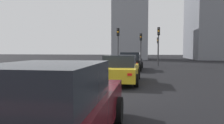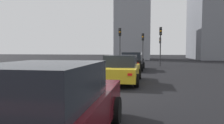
# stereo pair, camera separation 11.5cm
# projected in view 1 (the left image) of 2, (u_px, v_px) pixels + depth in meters

# --- Properties ---
(ground_plane) EXTENTS (160.00, 160.00, 0.20)m
(ground_plane) POSITION_uv_depth(u_px,v_px,m) (116.00, 92.00, 8.59)
(ground_plane) COLOR black
(car_black_lead) EXTENTS (4.80, 2.11, 1.60)m
(car_black_lead) POSITION_uv_depth(u_px,v_px,m) (131.00, 61.00, 17.77)
(car_black_lead) COLOR black
(car_black_lead) RESTS_ON ground_plane
(car_yellow_second) EXTENTS (4.34, 2.05, 1.50)m
(car_yellow_second) POSITION_uv_depth(u_px,v_px,m) (121.00, 69.00, 10.63)
(car_yellow_second) COLOR gold
(car_yellow_second) RESTS_ON ground_plane
(car_maroon_third) EXTENTS (4.65, 2.15, 1.53)m
(car_maroon_third) POSITION_uv_depth(u_px,v_px,m) (52.00, 110.00, 3.25)
(car_maroon_third) COLOR #510F16
(car_maroon_third) RESTS_ON ground_plane
(traffic_light_near_left) EXTENTS (0.32, 0.29, 4.35)m
(traffic_light_near_left) POSITION_uv_depth(u_px,v_px,m) (118.00, 39.00, 22.57)
(traffic_light_near_left) COLOR #2D2D30
(traffic_light_near_left) RESTS_ON ground_plane
(traffic_light_near_right) EXTENTS (0.33, 0.30, 3.96)m
(traffic_light_near_right) POSITION_uv_depth(u_px,v_px,m) (141.00, 42.00, 25.06)
(traffic_light_near_right) COLOR #2D2D30
(traffic_light_near_right) RESTS_ON ground_plane
(traffic_light_far_left) EXTENTS (0.32, 0.29, 4.38)m
(traffic_light_far_left) POSITION_uv_depth(u_px,v_px,m) (159.00, 38.00, 21.91)
(traffic_light_far_left) COLOR #2D2D30
(traffic_light_far_left) RESTS_ON ground_plane
(traffic_light_far_right) EXTENTS (0.33, 0.30, 3.78)m
(traffic_light_far_right) POSITION_uv_depth(u_px,v_px,m) (158.00, 44.00, 29.84)
(traffic_light_far_right) COLOR #2D2D30
(traffic_light_far_right) RESTS_ON ground_plane
(building_facade_left) EXTENTS (15.38, 7.19, 17.41)m
(building_facade_left) POSITION_uv_depth(u_px,v_px,m) (208.00, 18.00, 41.58)
(building_facade_left) COLOR slate
(building_facade_left) RESTS_ON ground_plane
(building_facade_center) EXTENTS (9.18, 6.86, 12.96)m
(building_facade_center) POSITION_uv_depth(u_px,v_px,m) (131.00, 28.00, 40.61)
(building_facade_center) COLOR gray
(building_facade_center) RESTS_ON ground_plane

